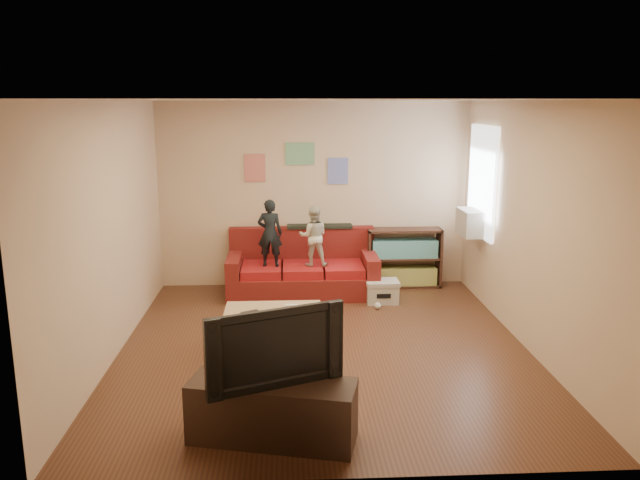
{
  "coord_description": "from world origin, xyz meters",
  "views": [
    {
      "loc": [
        -0.39,
        -6.53,
        2.68
      ],
      "look_at": [
        0.0,
        0.8,
        1.05
      ],
      "focal_mm": 35.0,
      "sensor_mm": 36.0,
      "label": 1
    }
  ],
  "objects_px": {
    "child_a": "(270,233)",
    "file_box": "(382,291)",
    "coffee_table": "(273,315)",
    "television": "(271,344)",
    "sofa": "(303,271)",
    "child_b": "(313,236)",
    "tv_stand": "(272,411)",
    "bookshelf": "(404,261)"
  },
  "relations": [
    {
      "from": "television",
      "to": "file_box",
      "type": "bearing_deg",
      "value": 46.17
    },
    {
      "from": "child_a",
      "to": "file_box",
      "type": "xyz_separation_m",
      "value": [
        1.52,
        -0.35,
        -0.76
      ]
    },
    {
      "from": "tv_stand",
      "to": "child_b",
      "type": "bearing_deg",
      "value": 96.01
    },
    {
      "from": "bookshelf",
      "to": "television",
      "type": "height_order",
      "value": "television"
    },
    {
      "from": "sofa",
      "to": "coffee_table",
      "type": "height_order",
      "value": "sofa"
    },
    {
      "from": "coffee_table",
      "to": "bookshelf",
      "type": "relative_size",
      "value": 0.97
    },
    {
      "from": "child_a",
      "to": "tv_stand",
      "type": "bearing_deg",
      "value": 98.28
    },
    {
      "from": "coffee_table",
      "to": "child_a",
      "type": "bearing_deg",
      "value": 92.28
    },
    {
      "from": "bookshelf",
      "to": "file_box",
      "type": "height_order",
      "value": "bookshelf"
    },
    {
      "from": "file_box",
      "to": "tv_stand",
      "type": "bearing_deg",
      "value": -112.16
    },
    {
      "from": "sofa",
      "to": "file_box",
      "type": "bearing_deg",
      "value": -25.84
    },
    {
      "from": "sofa",
      "to": "coffee_table",
      "type": "bearing_deg",
      "value": -100.02
    },
    {
      "from": "child_b",
      "to": "coffee_table",
      "type": "relative_size",
      "value": 0.79
    },
    {
      "from": "child_a",
      "to": "file_box",
      "type": "distance_m",
      "value": 1.73
    },
    {
      "from": "file_box",
      "to": "tv_stand",
      "type": "distance_m",
      "value": 3.76
    },
    {
      "from": "bookshelf",
      "to": "tv_stand",
      "type": "height_order",
      "value": "bookshelf"
    },
    {
      "from": "coffee_table",
      "to": "tv_stand",
      "type": "distance_m",
      "value": 1.89
    },
    {
      "from": "child_a",
      "to": "coffee_table",
      "type": "distance_m",
      "value": 2.02
    },
    {
      "from": "coffee_table",
      "to": "tv_stand",
      "type": "xyz_separation_m",
      "value": [
        0.03,
        -1.88,
        -0.16
      ]
    },
    {
      "from": "coffee_table",
      "to": "television",
      "type": "bearing_deg",
      "value": -89.19
    },
    {
      "from": "coffee_table",
      "to": "television",
      "type": "height_order",
      "value": "television"
    },
    {
      "from": "child_b",
      "to": "tv_stand",
      "type": "height_order",
      "value": "child_b"
    },
    {
      "from": "child_a",
      "to": "child_b",
      "type": "distance_m",
      "value": 0.6
    },
    {
      "from": "coffee_table",
      "to": "tv_stand",
      "type": "relative_size",
      "value": 0.79
    },
    {
      "from": "child_b",
      "to": "bookshelf",
      "type": "distance_m",
      "value": 1.49
    },
    {
      "from": "sofa",
      "to": "child_b",
      "type": "bearing_deg",
      "value": -49.31
    },
    {
      "from": "child_b",
      "to": "file_box",
      "type": "bearing_deg",
      "value": 160.8
    },
    {
      "from": "child_b",
      "to": "television",
      "type": "bearing_deg",
      "value": 83.99
    },
    {
      "from": "child_a",
      "to": "sofa",
      "type": "bearing_deg",
      "value": -152.46
    },
    {
      "from": "coffee_table",
      "to": "television",
      "type": "distance_m",
      "value": 1.92
    },
    {
      "from": "sofa",
      "to": "child_a",
      "type": "xyz_separation_m",
      "value": [
        -0.45,
        -0.17,
        0.6
      ]
    },
    {
      "from": "sofa",
      "to": "tv_stand",
      "type": "distance_m",
      "value": 4.02
    },
    {
      "from": "television",
      "to": "coffee_table",
      "type": "bearing_deg",
      "value": 69.14
    },
    {
      "from": "child_a",
      "to": "television",
      "type": "distance_m",
      "value": 3.83
    },
    {
      "from": "child_a",
      "to": "file_box",
      "type": "bearing_deg",
      "value": 173.91
    },
    {
      "from": "sofa",
      "to": "file_box",
      "type": "relative_size",
      "value": 4.73
    },
    {
      "from": "sofa",
      "to": "television",
      "type": "xyz_separation_m",
      "value": [
        -0.35,
        -4.0,
        0.51
      ]
    },
    {
      "from": "sofa",
      "to": "television",
      "type": "bearing_deg",
      "value": -94.97
    },
    {
      "from": "child_a",
      "to": "coffee_table",
      "type": "xyz_separation_m",
      "value": [
        0.08,
        -1.95,
        -0.51
      ]
    },
    {
      "from": "child_a",
      "to": "tv_stand",
      "type": "distance_m",
      "value": 3.89
    },
    {
      "from": "sofa",
      "to": "tv_stand",
      "type": "xyz_separation_m",
      "value": [
        -0.35,
        -4.0,
        -0.06
      ]
    },
    {
      "from": "television",
      "to": "child_a",
      "type": "bearing_deg",
      "value": 69.89
    }
  ]
}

